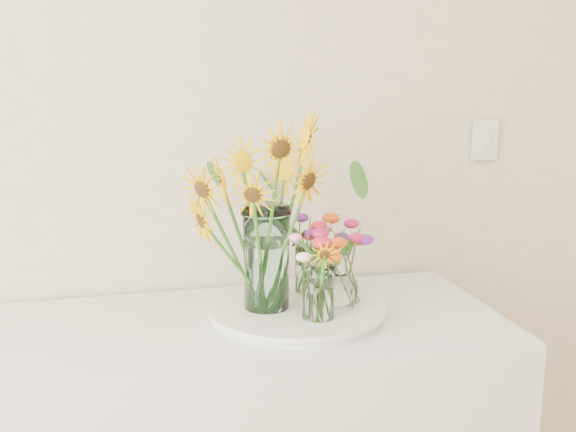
# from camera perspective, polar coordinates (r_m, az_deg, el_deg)

# --- Properties ---
(tray) EXTENTS (0.43, 0.43, 0.02)m
(tray) POSITION_cam_1_polar(r_m,az_deg,el_deg) (1.84, 0.65, -7.59)
(tray) COLOR white
(tray) RESTS_ON counter
(mason_jar) EXTENTS (0.13, 0.13, 0.27)m
(mason_jar) POSITION_cam_1_polar(r_m,az_deg,el_deg) (1.79, -1.72, -3.33)
(mason_jar) COLOR #BEF5EF
(mason_jar) RESTS_ON tray
(sunflower_bouquet) EXTENTS (0.79, 0.79, 0.50)m
(sunflower_bouquet) POSITION_cam_1_polar(r_m,az_deg,el_deg) (1.76, -1.75, 0.40)
(sunflower_bouquet) COLOR #FFC305
(sunflower_bouquet) RESTS_ON tray
(small_vase_a) EXTENTS (0.10, 0.10, 0.13)m
(small_vase_a) POSITION_cam_1_polar(r_m,az_deg,el_deg) (1.74, 2.39, -6.08)
(small_vase_a) COLOR white
(small_vase_a) RESTS_ON tray
(wildflower_posy_a) EXTENTS (0.18, 0.18, 0.22)m
(wildflower_posy_a) POSITION_cam_1_polar(r_m,az_deg,el_deg) (1.72, 2.41, -4.66)
(wildflower_posy_a) COLOR #F95E15
(wildflower_posy_a) RESTS_ON tray
(small_vase_b) EXTENTS (0.12, 0.12, 0.14)m
(small_vase_b) POSITION_cam_1_polar(r_m,az_deg,el_deg) (1.84, 4.14, -4.94)
(small_vase_b) COLOR white
(small_vase_b) RESTS_ON tray
(wildflower_posy_b) EXTENTS (0.21, 0.21, 0.23)m
(wildflower_posy_b) POSITION_cam_1_polar(r_m,az_deg,el_deg) (1.83, 4.16, -3.59)
(wildflower_posy_b) COLOR #F95E15
(wildflower_posy_b) RESTS_ON tray
(small_vase_c) EXTENTS (0.09, 0.09, 0.13)m
(small_vase_c) POSITION_cam_1_polar(r_m,az_deg,el_deg) (1.94, 1.63, -4.25)
(small_vase_c) COLOR white
(small_vase_c) RESTS_ON tray
(wildflower_posy_c) EXTENTS (0.18, 0.18, 0.22)m
(wildflower_posy_c) POSITION_cam_1_polar(r_m,az_deg,el_deg) (1.93, 1.63, -2.96)
(wildflower_posy_c) COLOR #F95E15
(wildflower_posy_c) RESTS_ON tray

